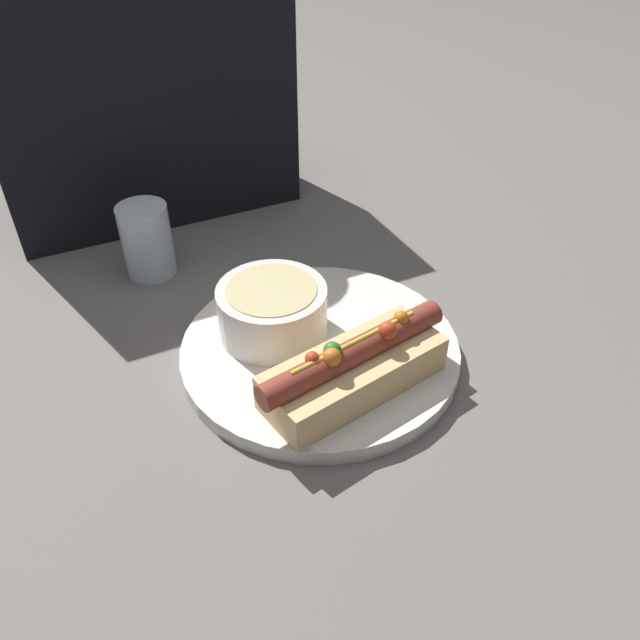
% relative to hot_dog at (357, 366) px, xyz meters
% --- Properties ---
extents(ground_plane, '(4.00, 4.00, 0.00)m').
position_rel_hot_dog_xyz_m(ground_plane, '(-0.00, 0.07, -0.04)').
color(ground_plane, slate).
extents(dinner_plate, '(0.29, 0.29, 0.02)m').
position_rel_hot_dog_xyz_m(dinner_plate, '(-0.00, 0.07, -0.03)').
color(dinner_plate, white).
rests_on(dinner_plate, ground_plane).
extents(hot_dog, '(0.20, 0.10, 0.07)m').
position_rel_hot_dog_xyz_m(hot_dog, '(0.00, 0.00, 0.00)').
color(hot_dog, '#E5C17F').
rests_on(hot_dog, dinner_plate).
extents(soup_bowl, '(0.11, 0.11, 0.06)m').
position_rel_hot_dog_xyz_m(soup_bowl, '(-0.04, 0.11, 0.00)').
color(soup_bowl, silver).
rests_on(soup_bowl, dinner_plate).
extents(spoon, '(0.05, 0.17, 0.01)m').
position_rel_hot_dog_xyz_m(spoon, '(-0.06, 0.07, -0.02)').
color(spoon, '#B7B7BC').
rests_on(spoon, dinner_plate).
extents(drinking_glass, '(0.06, 0.06, 0.09)m').
position_rel_hot_dog_xyz_m(drinking_glass, '(-0.12, 0.31, 0.00)').
color(drinking_glass, silver).
rests_on(drinking_glass, ground_plane).
extents(seated_diner, '(0.39, 0.17, 0.45)m').
position_rel_hot_dog_xyz_m(seated_diner, '(-0.07, 0.49, 0.14)').
color(seated_diner, black).
rests_on(seated_diner, ground_plane).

